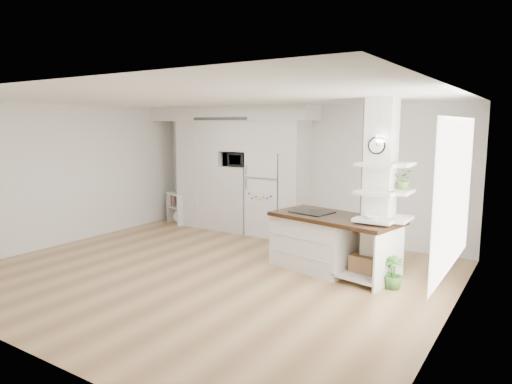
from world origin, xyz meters
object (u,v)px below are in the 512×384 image
at_px(kitchen_island, 323,240).
at_px(floor_plant_a, 388,271).
at_px(refrigerator, 269,194).
at_px(bookshelf, 179,210).

height_order(kitchen_island, floor_plant_a, kitchen_island).
bearing_deg(refrigerator, kitchen_island, -37.96).
xyz_separation_m(refrigerator, kitchen_island, (1.94, -1.51, -0.40)).
relative_size(kitchen_island, floor_plant_a, 4.58).
xyz_separation_m(refrigerator, bookshelf, (-2.35, -0.19, -0.56)).
bearing_deg(bookshelf, refrigerator, 26.68).
bearing_deg(floor_plant_a, refrigerator, 150.31).
bearing_deg(kitchen_island, bookshelf, 174.12).
distance_m(kitchen_island, floor_plant_a, 1.19).
distance_m(refrigerator, kitchen_island, 2.49).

